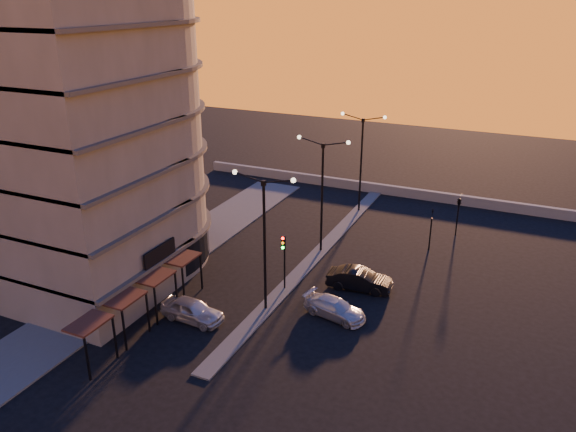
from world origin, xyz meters
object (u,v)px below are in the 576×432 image
Objects in this scene: traffic_light_main at (284,254)px; car_sedan at (359,279)px; streetlamp_mid at (322,187)px; car_wagon at (335,308)px; car_hatchback at (192,310)px.

traffic_light_main is 5.79m from car_sedan.
streetlamp_mid is 7.62m from traffic_light_main.
streetlamp_mid is 2.22× the size of car_wagon.
car_hatchback reaches higher than car_wagon.
traffic_light_main is at bearing -28.27° from car_hatchback.
traffic_light_main reaches higher than car_sedan.
car_wagon is at bearing -59.26° from car_hatchback.
traffic_light_main is 0.99× the size of car_hatchback.
traffic_light_main is 0.93× the size of car_sedan.
car_sedan is at bearing 26.79° from traffic_light_main.
car_sedan is (4.80, -4.70, -4.84)m from streetlamp_mid.
car_wagon is (8.20, 4.26, -0.11)m from car_hatchback.
car_sedan reaches higher than car_wagon.
streetlamp_mid reaches higher than car_wagon.
traffic_light_main is at bearing 80.73° from car_wagon.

